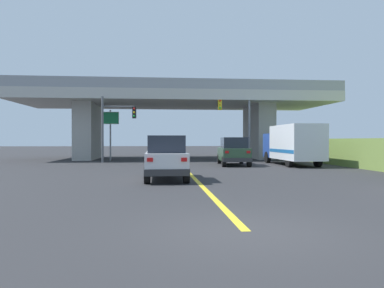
% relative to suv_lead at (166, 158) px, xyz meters
% --- Properties ---
extents(ground, '(160.00, 160.00, 0.00)m').
position_rel_suv_lead_xyz_m(ground, '(1.36, 19.54, -1.01)').
color(ground, '#2B2B2D').
extents(overpass_bridge, '(29.59, 10.63, 7.11)m').
position_rel_suv_lead_xyz_m(overpass_bridge, '(1.36, 19.54, 3.92)').
color(overpass_bridge, '#B7B5AD').
rests_on(overpass_bridge, ground).
extents(lane_divider_stripe, '(0.20, 26.46, 0.01)m').
position_rel_suv_lead_xyz_m(lane_divider_stripe, '(1.36, 3.37, -1.01)').
color(lane_divider_stripe, yellow).
rests_on(lane_divider_stripe, ground).
extents(suv_lead, '(1.89, 4.47, 2.02)m').
position_rel_suv_lead_xyz_m(suv_lead, '(0.00, 0.00, 0.00)').
color(suv_lead, silver).
rests_on(suv_lead, ground).
extents(suv_crossing, '(2.33, 4.91, 2.02)m').
position_rel_suv_lead_xyz_m(suv_crossing, '(5.12, 9.38, 0.00)').
color(suv_crossing, '#2D4C33').
rests_on(suv_crossing, ground).
extents(box_truck, '(2.33, 7.19, 2.90)m').
position_rel_suv_lead_xyz_m(box_truck, '(9.45, 9.11, 0.54)').
color(box_truck, navy).
rests_on(box_truck, ground).
extents(traffic_signal_nearside, '(2.84, 0.36, 5.90)m').
position_rel_suv_lead_xyz_m(traffic_signal_nearside, '(6.66, 14.41, 2.78)').
color(traffic_signal_nearside, slate).
rests_on(traffic_signal_nearside, ground).
extents(traffic_signal_farside, '(2.81, 0.36, 5.39)m').
position_rel_suv_lead_xyz_m(traffic_signal_farside, '(-3.90, 13.57, 2.34)').
color(traffic_signal_farside, '#56595E').
rests_on(traffic_signal_farside, ground).
extents(highway_sign, '(1.54, 0.17, 4.53)m').
position_rel_suv_lead_xyz_m(highway_sign, '(-4.58, 16.61, 2.31)').
color(highway_sign, slate).
rests_on(highway_sign, ground).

